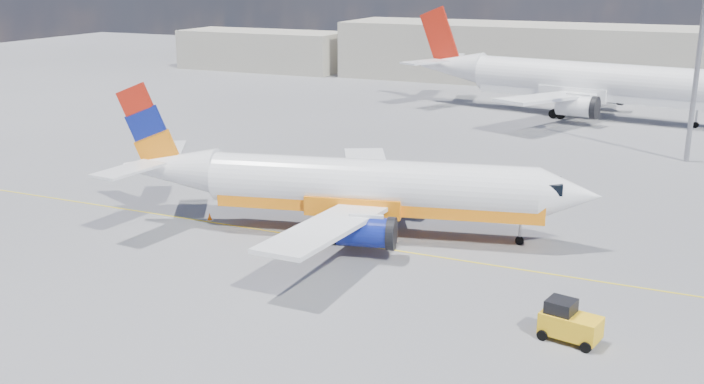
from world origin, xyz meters
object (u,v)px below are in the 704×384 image
at_px(main_jet, 356,187).
at_px(gse_tug, 569,322).
at_px(traffic_cone, 210,217).
at_px(second_jet, 577,81).

relative_size(main_jet, gse_tug, 10.85).
bearing_deg(traffic_cone, main_jet, 8.55).
relative_size(gse_tug, traffic_cone, 5.38).
xyz_separation_m(main_jet, traffic_cone, (-9.63, -1.45, -2.73)).
bearing_deg(main_jet, gse_tug, -45.54).
xyz_separation_m(main_jet, gse_tug, (14.16, -9.15, -2.14)).
height_order(gse_tug, traffic_cone, gse_tug).
height_order(main_jet, traffic_cone, main_jet).
xyz_separation_m(main_jet, second_jet, (5.85, 45.84, 0.79)).
height_order(second_jet, gse_tug, second_jet).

